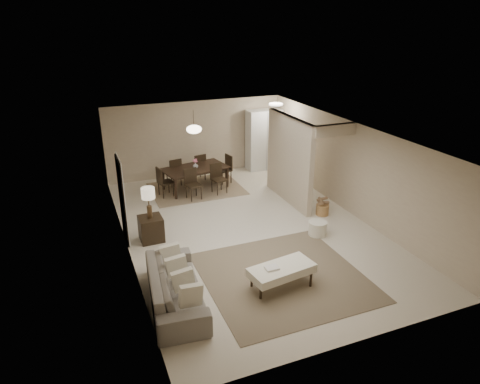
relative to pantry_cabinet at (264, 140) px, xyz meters
name	(u,v)px	position (x,y,z in m)	size (l,w,h in m)	color
floor	(248,228)	(-2.35, -4.15, -1.05)	(9.00, 9.00, 0.00)	beige
ceiling	(248,133)	(-2.35, -4.15, 1.45)	(9.00, 9.00, 0.00)	white
back_wall	(196,138)	(-2.35, 0.35, 0.20)	(6.00, 6.00, 0.00)	tan
left_wall	(123,201)	(-5.35, -4.15, 0.20)	(9.00, 9.00, 0.00)	tan
right_wall	(350,168)	(0.65, -4.15, 0.20)	(9.00, 9.00, 0.00)	tan
partition	(289,160)	(-0.55, -2.90, 0.20)	(0.15, 2.50, 2.50)	tan
doorway	(122,200)	(-5.32, -3.55, -0.03)	(0.04, 0.90, 2.04)	black
pantry_cabinet	(264,140)	(0.00, 0.00, 0.00)	(1.20, 0.55, 2.10)	silver
flush_light	(276,104)	(-0.05, -0.95, 1.41)	(0.44, 0.44, 0.05)	white
living_rug	(283,276)	(-2.53, -6.47, -1.04)	(3.20, 3.20, 0.01)	brown
sofa	(175,286)	(-4.80, -6.47, -0.70)	(0.93, 2.37, 0.69)	slate
ottoman_bench	(282,270)	(-2.73, -6.77, -0.67)	(1.39, 0.79, 0.47)	silver
side_table	(151,229)	(-4.75, -3.85, -0.75)	(0.55, 0.55, 0.60)	black
table_lamp	(148,196)	(-4.75, -3.85, 0.11)	(0.32, 0.32, 0.76)	#4B3620
round_pouf	(317,228)	(-0.89, -5.13, -0.87)	(0.46, 0.46, 0.36)	silver
wicker_basket	(322,210)	(-0.14, -4.15, -0.90)	(0.35, 0.35, 0.30)	#94623B
dining_rug	(196,189)	(-2.80, -1.04, -1.04)	(2.80, 2.10, 0.01)	#857452
dining_table	(196,179)	(-2.80, -1.04, -0.70)	(1.98, 1.10, 0.70)	black
dining_chairs	(196,175)	(-2.80, -1.04, -0.59)	(2.49, 1.99, 0.92)	black
vase	(195,165)	(-2.80, -1.04, -0.27)	(0.17, 0.17, 0.18)	silver
yellow_mat	(292,184)	(0.20, -1.81, -1.04)	(0.86, 0.52, 0.01)	yellow
pendant_light	(194,129)	(-2.80, -1.04, 0.87)	(0.46, 0.46, 0.71)	#4B3620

